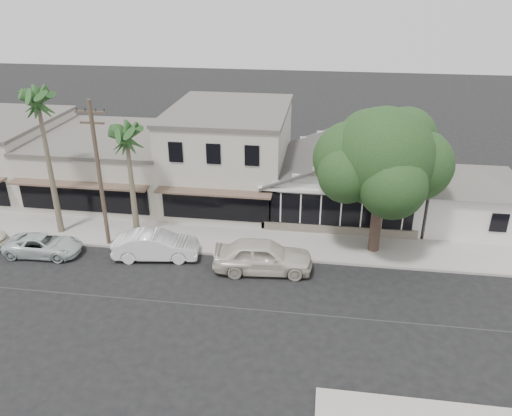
% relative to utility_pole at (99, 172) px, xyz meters
% --- Properties ---
extents(ground, '(140.00, 140.00, 0.00)m').
position_rel_utility_pole_xyz_m(ground, '(9.00, -5.20, -4.79)').
color(ground, black).
rests_on(ground, ground).
extents(sidewalk_north, '(90.00, 3.50, 0.15)m').
position_rel_utility_pole_xyz_m(sidewalk_north, '(1.00, 1.55, -4.71)').
color(sidewalk_north, '#9E9991').
rests_on(sidewalk_north, ground).
extents(corner_shop, '(10.40, 8.60, 5.10)m').
position_rel_utility_pole_xyz_m(corner_shop, '(14.00, 7.27, -2.17)').
color(corner_shop, silver).
rests_on(corner_shop, ground).
extents(side_cottage, '(6.00, 6.00, 3.00)m').
position_rel_utility_pole_xyz_m(side_cottage, '(22.20, 6.30, -3.29)').
color(side_cottage, silver).
rests_on(side_cottage, ground).
extents(row_building_near, '(8.00, 10.00, 6.50)m').
position_rel_utility_pole_xyz_m(row_building_near, '(6.00, 8.30, -1.54)').
color(row_building_near, '#BCB8AA').
rests_on(row_building_near, ground).
extents(row_building_midnear, '(10.00, 10.00, 4.20)m').
position_rel_utility_pole_xyz_m(row_building_midnear, '(-3.00, 8.30, -2.69)').
color(row_building_midnear, '#B9B5A6').
rests_on(row_building_midnear, ground).
extents(utility_pole, '(1.80, 0.24, 9.00)m').
position_rel_utility_pole_xyz_m(utility_pole, '(0.00, 0.00, 0.00)').
color(utility_pole, brown).
rests_on(utility_pole, ground).
extents(car_0, '(5.67, 2.67, 1.87)m').
position_rel_utility_pole_xyz_m(car_0, '(9.72, -1.51, -3.85)').
color(car_0, beige).
rests_on(car_0, ground).
extents(car_1, '(5.10, 2.36, 1.62)m').
position_rel_utility_pole_xyz_m(car_1, '(3.38, -0.99, -3.98)').
color(car_1, white).
rests_on(car_1, ground).
extents(car_2, '(4.52, 2.23, 1.24)m').
position_rel_utility_pole_xyz_m(car_2, '(-3.33, -1.58, -4.17)').
color(car_2, silver).
rests_on(car_2, ground).
extents(shade_tree, '(7.89, 7.13, 8.75)m').
position_rel_utility_pole_xyz_m(shade_tree, '(15.93, 1.81, 0.97)').
color(shade_tree, '#4A372D').
rests_on(shade_tree, ground).
extents(palm_east, '(3.43, 3.43, 7.84)m').
position_rel_utility_pole_xyz_m(palm_east, '(1.39, 1.17, 1.87)').
color(palm_east, '#726651').
rests_on(palm_east, ground).
extents(palm_mid, '(2.85, 2.85, 9.75)m').
position_rel_utility_pole_xyz_m(palm_mid, '(-3.68, 1.08, 3.62)').
color(palm_mid, '#726651').
rests_on(palm_mid, ground).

